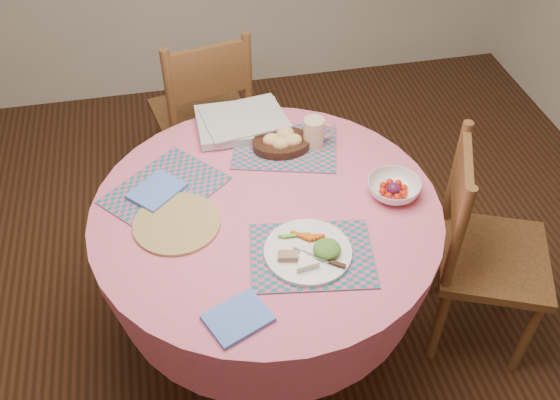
{
  "coord_description": "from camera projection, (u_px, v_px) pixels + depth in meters",
  "views": [
    {
      "loc": [
        -0.27,
        -1.55,
        2.27
      ],
      "look_at": [
        0.05,
        0.0,
        0.78
      ],
      "focal_mm": 40.0,
      "sensor_mm": 36.0,
      "label": 1
    }
  ],
  "objects": [
    {
      "name": "ground",
      "position": [
        269.0,
        333.0,
        2.7
      ],
      "size": [
        4.0,
        4.0,
        0.0
      ],
      "primitive_type": "plane",
      "color": "#331C0F",
      "rests_on": "ground"
    },
    {
      "name": "dining_table",
      "position": [
        267.0,
        246.0,
        2.32
      ],
      "size": [
        1.24,
        1.24,
        0.75
      ],
      "color": "#D66490",
      "rests_on": "ground"
    },
    {
      "name": "chair_right",
      "position": [
        481.0,
        248.0,
        2.4
      ],
      "size": [
        0.55,
        0.56,
        0.94
      ],
      "rotation": [
        0.0,
        0.0,
        1.18
      ],
      "color": "brown",
      "rests_on": "ground"
    },
    {
      "name": "chair_back",
      "position": [
        205.0,
        113.0,
        3.03
      ],
      "size": [
        0.52,
        0.5,
        0.96
      ],
      "rotation": [
        0.0,
        0.0,
        3.34
      ],
      "color": "brown",
      "rests_on": "ground"
    },
    {
      "name": "placemat_front",
      "position": [
        312.0,
        255.0,
        2.02
      ],
      "size": [
        0.44,
        0.36,
        0.01
      ],
      "primitive_type": "cube",
      "rotation": [
        0.0,
        0.0,
        -0.15
      ],
      "color": "#13676B",
      "rests_on": "dining_table"
    },
    {
      "name": "placemat_left",
      "position": [
        165.0,
        190.0,
        2.25
      ],
      "size": [
        0.5,
        0.49,
        0.01
      ],
      "primitive_type": "cube",
      "rotation": [
        0.0,
        0.0,
        0.71
      ],
      "color": "#13676B",
      "rests_on": "dining_table"
    },
    {
      "name": "placemat_back",
      "position": [
        285.0,
        147.0,
        2.44
      ],
      "size": [
        0.47,
        0.4,
        0.01
      ],
      "primitive_type": "cube",
      "rotation": [
        0.0,
        0.0,
        -0.27
      ],
      "color": "#13676B",
      "rests_on": "dining_table"
    },
    {
      "name": "wicker_trivet",
      "position": [
        177.0,
        223.0,
        2.12
      ],
      "size": [
        0.3,
        0.3,
        0.01
      ],
      "primitive_type": "cylinder",
      "color": "#AC8C4A",
      "rests_on": "dining_table"
    },
    {
      "name": "napkin_near",
      "position": [
        238.0,
        318.0,
        1.84
      ],
      "size": [
        0.22,
        0.2,
        0.01
      ],
      "primitive_type": "cube",
      "rotation": [
        0.0,
        0.0,
        0.41
      ],
      "color": "#5177D1",
      "rests_on": "dining_table"
    },
    {
      "name": "napkin_far",
      "position": [
        157.0,
        191.0,
        2.23
      ],
      "size": [
        0.23,
        0.23,
        0.01
      ],
      "primitive_type": "cube",
      "rotation": [
        0.0,
        0.0,
        0.75
      ],
      "color": "#5177D1",
      "rests_on": "placemat_left"
    },
    {
      "name": "dinner_plate",
      "position": [
        310.0,
        251.0,
        2.01
      ],
      "size": [
        0.29,
        0.29,
        0.05
      ],
      "rotation": [
        0.0,
        0.0,
        -0.21
      ],
      "color": "white",
      "rests_on": "placemat_front"
    },
    {
      "name": "bread_bowl",
      "position": [
        282.0,
        141.0,
        2.41
      ],
      "size": [
        0.23,
        0.23,
        0.08
      ],
      "color": "black",
      "rests_on": "placemat_back"
    },
    {
      "name": "latte_mug",
      "position": [
        315.0,
        132.0,
        2.4
      ],
      "size": [
        0.12,
        0.08,
        0.12
      ],
      "color": "beige",
      "rests_on": "placemat_back"
    },
    {
      "name": "fruit_bowl",
      "position": [
        394.0,
        188.0,
        2.22
      ],
      "size": [
        0.23,
        0.23,
        0.06
      ],
      "rotation": [
        0.0,
        0.0,
        -0.22
      ],
      "color": "white",
      "rests_on": "dining_table"
    },
    {
      "name": "newspaper_stack",
      "position": [
        241.0,
        122.0,
        2.51
      ],
      "size": [
        0.37,
        0.3,
        0.04
      ],
      "rotation": [
        0.0,
        0.0,
        -0.0
      ],
      "color": "silver",
      "rests_on": "dining_table"
    }
  ]
}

